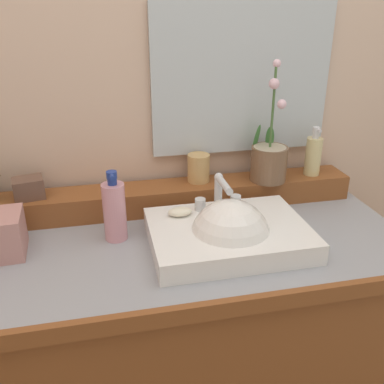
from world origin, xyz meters
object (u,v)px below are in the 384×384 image
at_px(soap_bar, 180,212).
at_px(tumbler_cup, 199,168).
at_px(lotion_bottle, 115,210).
at_px(sink_basin, 229,237).
at_px(potted_plant, 269,158).
at_px(trinket_box, 29,188).
at_px(soap_dispenser, 313,155).

relative_size(soap_bar, tumbler_cup, 0.76).
bearing_deg(lotion_bottle, sink_basin, -19.71).
bearing_deg(soap_bar, potted_plant, 25.07).
height_order(tumbler_cup, trinket_box, tumbler_cup).
distance_m(sink_basin, tumbler_cup, 0.31).
bearing_deg(sink_basin, soap_bar, 141.18).
xyz_separation_m(potted_plant, trinket_box, (-0.76, 0.02, -0.04)).
distance_m(sink_basin, potted_plant, 0.35).
xyz_separation_m(potted_plant, lotion_bottle, (-0.51, -0.14, -0.07)).
xyz_separation_m(trinket_box, lotion_bottle, (0.25, -0.16, -0.02)).
distance_m(soap_bar, lotion_bottle, 0.19).
distance_m(tumbler_cup, lotion_bottle, 0.34).
bearing_deg(lotion_bottle, tumbler_cup, 32.11).
height_order(sink_basin, trinket_box, sink_basin).
height_order(sink_basin, soap_dispenser, soap_dispenser).
xyz_separation_m(soap_bar, potted_plant, (0.33, 0.15, 0.09)).
height_order(soap_dispenser, lotion_bottle, soap_dispenser).
xyz_separation_m(soap_dispenser, trinket_box, (-0.93, 0.01, -0.04)).
height_order(potted_plant, soap_dispenser, potted_plant).
distance_m(sink_basin, soap_bar, 0.16).
bearing_deg(tumbler_cup, sink_basin, -85.98).
distance_m(soap_bar, soap_dispenser, 0.53).
distance_m(potted_plant, trinket_box, 0.76).
xyz_separation_m(potted_plant, soap_dispenser, (0.17, 0.02, -0.01)).
bearing_deg(lotion_bottle, soap_dispenser, 12.90).
bearing_deg(lotion_bottle, potted_plant, 15.31).
bearing_deg(potted_plant, soap_dispenser, 5.20).
bearing_deg(trinket_box, soap_bar, -32.72).
distance_m(sink_basin, trinket_box, 0.62).
height_order(sink_basin, potted_plant, potted_plant).
bearing_deg(soap_dispenser, tumbler_cup, 176.62).
bearing_deg(soap_dispenser, lotion_bottle, -167.10).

